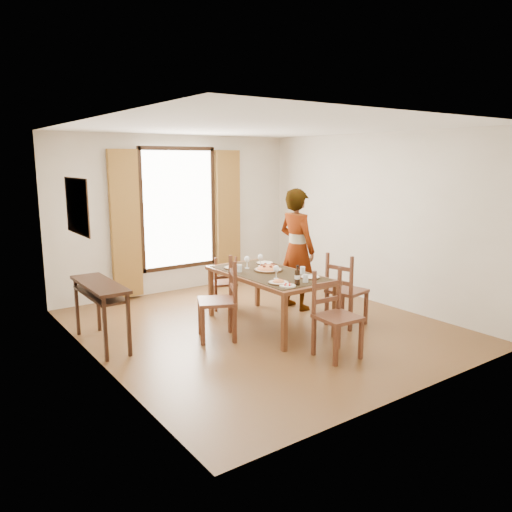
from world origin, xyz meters
TOP-DOWN VIEW (x-y plane):
  - ground at (0.00, 0.00)m, footprint 5.00×5.00m
  - room_shell at (-0.00, 0.13)m, footprint 4.60×5.10m
  - console_table at (-2.03, 0.60)m, footprint 0.38×1.20m
  - dining_table at (0.11, -0.02)m, footprint 0.96×1.85m
  - chair_west at (-0.71, -0.06)m, footprint 0.62×0.62m
  - chair_north at (0.05, 1.06)m, footprint 0.47×0.47m
  - chair_south at (0.08, -1.35)m, footprint 0.47×0.47m
  - chair_east at (0.98, -0.62)m, footprint 0.53×0.53m
  - man at (0.97, 0.42)m, footprint 0.75×0.56m
  - plate_sw at (-0.15, -0.56)m, footprint 0.27×0.27m
  - plate_se at (0.37, -0.57)m, footprint 0.27×0.27m
  - plate_nw at (-0.13, 0.51)m, footprint 0.27×0.27m
  - plate_ne at (0.43, 0.51)m, footprint 0.27×0.27m
  - pasta_platter at (0.18, 0.10)m, footprint 0.40×0.40m
  - caprese_plate at (-0.15, -0.75)m, footprint 0.20×0.20m
  - wine_glass_a at (-0.03, -0.35)m, footprint 0.08×0.08m
  - wine_glass_b at (0.27, 0.40)m, footprint 0.08×0.08m
  - wine_glass_c at (0.02, 0.39)m, footprint 0.08×0.08m
  - tumbler_a at (0.44, -0.33)m, footprint 0.07×0.07m
  - tumbler_b at (-0.19, 0.27)m, footprint 0.07×0.07m
  - tumbler_c at (0.17, -0.71)m, footprint 0.07×0.07m
  - wine_bottle at (-0.00, -0.75)m, footprint 0.07×0.07m

SIDE VIEW (x-z plane):
  - ground at x=0.00m, z-range 0.00..0.00m
  - chair_north at x=0.05m, z-range -0.03..0.81m
  - chair_south at x=0.08m, z-range -0.04..0.99m
  - chair_east at x=0.98m, z-range -0.04..1.00m
  - chair_west at x=-0.71m, z-range -0.04..1.02m
  - console_table at x=-2.03m, z-range 0.28..1.08m
  - dining_table at x=0.11m, z-range 0.31..1.07m
  - caprese_plate at x=-0.15m, z-range 0.76..0.80m
  - plate_sw at x=-0.15m, z-range 0.76..0.81m
  - plate_se at x=0.37m, z-range 0.76..0.81m
  - plate_nw at x=-0.13m, z-range 0.76..0.81m
  - plate_ne at x=0.43m, z-range 0.76..0.81m
  - pasta_platter at x=0.18m, z-range 0.76..0.86m
  - tumbler_a at x=0.44m, z-range 0.76..0.86m
  - tumbler_b at x=-0.19m, z-range 0.76..0.86m
  - tumbler_c at x=0.17m, z-range 0.76..0.86m
  - wine_glass_a at x=-0.03m, z-range 0.76..0.94m
  - wine_glass_b at x=0.27m, z-range 0.76..0.94m
  - wine_glass_c at x=0.02m, z-range 0.76..0.94m
  - wine_bottle at x=0.00m, z-range 0.76..1.00m
  - man at x=0.97m, z-range 0.00..1.86m
  - room_shell at x=0.00m, z-range 0.17..2.91m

